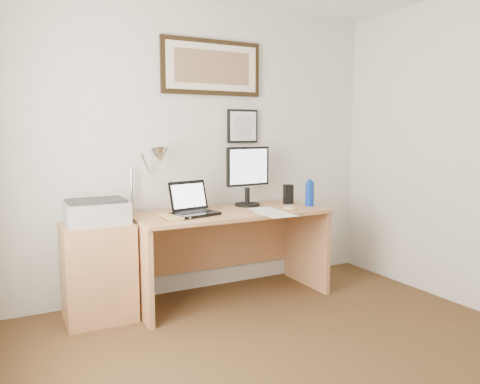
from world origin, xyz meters
TOP-DOWN VIEW (x-y plane):
  - wall_back at (0.00, 2.00)m, footprint 3.50×0.02m
  - side_cabinet at (-0.92, 1.68)m, footprint 0.50×0.40m
  - water_bottle at (0.89, 1.54)m, footprint 0.08×0.08m
  - bottle_cap at (0.89, 1.54)m, footprint 0.04×0.04m
  - speaker at (0.79, 1.73)m, footprint 0.09×0.08m
  - paper_sheet_a at (0.40, 1.32)m, footprint 0.24×0.34m
  - paper_sheet_b at (0.42, 1.50)m, footprint 0.23×0.31m
  - sticky_pad at (0.65, 1.47)m, footprint 0.11×0.11m
  - marker_pen at (0.68, 1.55)m, footprint 0.14×0.06m
  - book at (-0.46, 1.54)m, footprint 0.18×0.24m
  - desk at (0.15, 1.72)m, footprint 1.60×0.70m
  - laptop at (-0.19, 1.61)m, footprint 0.38×0.36m
  - lcd_monitor at (0.41, 1.79)m, footprint 0.42×0.22m
  - printer at (-0.92, 1.69)m, footprint 0.44×0.34m
  - desk_lamp at (-0.41, 1.81)m, footprint 0.29×0.27m
  - picture_large at (0.15, 1.97)m, footprint 0.92×0.04m
  - picture_small at (0.45, 1.97)m, footprint 0.30×0.03m

SIDE VIEW (x-z plane):
  - side_cabinet at x=-0.92m, z-range 0.00..0.73m
  - desk at x=0.15m, z-range 0.14..0.89m
  - paper_sheet_a at x=0.40m, z-range 0.75..0.75m
  - paper_sheet_b at x=0.42m, z-range 0.75..0.75m
  - sticky_pad at x=0.65m, z-range 0.75..0.76m
  - marker_pen at x=0.68m, z-range 0.75..0.77m
  - book at x=-0.46m, z-range 0.75..0.77m
  - laptop at x=-0.19m, z-range 0.68..0.94m
  - printer at x=-0.92m, z-range 0.73..0.91m
  - speaker at x=0.79m, z-range 0.75..0.93m
  - water_bottle at x=0.89m, z-range 0.75..0.96m
  - bottle_cap at x=0.89m, z-range 0.96..0.98m
  - lcd_monitor at x=0.41m, z-range 0.78..1.30m
  - desk_lamp at x=-0.41m, z-range 0.92..1.45m
  - wall_back at x=0.00m, z-range 0.00..2.50m
  - picture_small at x=0.45m, z-range 1.30..1.60m
  - picture_large at x=0.15m, z-range 1.72..2.19m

